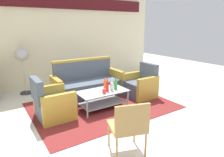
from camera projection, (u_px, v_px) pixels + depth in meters
ground_plane at (122, 116)px, 4.07m from camera, size 14.00×14.00×0.00m
wall_back at (65, 37)px, 6.15m from camera, size 6.52×0.19×2.80m
rug at (103, 105)px, 4.62m from camera, size 3.12×2.29×0.01m
couch at (88, 85)px, 5.14m from camera, size 1.82×0.78×0.96m
armchair_left at (53, 104)px, 3.95m from camera, size 0.70×0.76×0.85m
armchair_right at (140, 86)px, 5.15m from camera, size 0.70×0.76×0.85m
coffee_table at (103, 97)px, 4.41m from camera, size 1.10×0.60×0.40m
bottle_clear at (112, 86)px, 4.36m from camera, size 0.08×0.08×0.28m
bottle_green at (116, 85)px, 4.46m from camera, size 0.08×0.08×0.25m
bottle_orange at (105, 84)px, 4.58m from camera, size 0.07×0.07×0.24m
bottle_red at (107, 86)px, 4.32m from camera, size 0.07×0.07×0.31m
cup at (104, 91)px, 4.20m from camera, size 0.08×0.08×0.10m
pedestal_fan at (22, 57)px, 5.18m from camera, size 0.36×0.36×1.27m
wicker_chair at (129, 125)px, 2.72m from camera, size 0.60×0.60×0.84m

